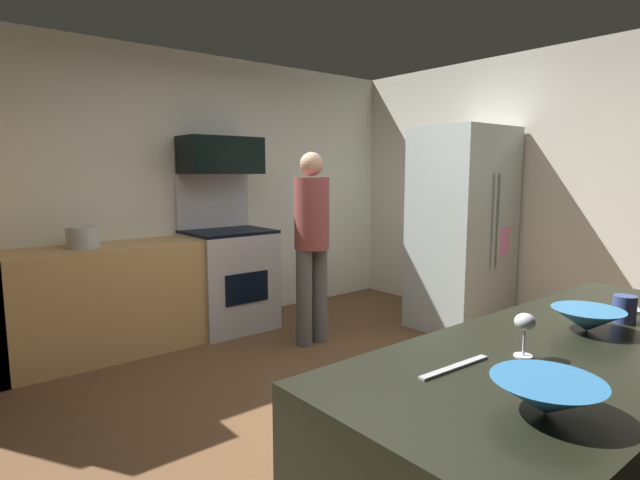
{
  "coord_description": "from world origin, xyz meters",
  "views": [
    {
      "loc": [
        -2.06,
        -2.25,
        1.5
      ],
      "look_at": [
        0.03,
        0.3,
        1.05
      ],
      "focal_mm": 28.41,
      "sensor_mm": 36.0,
      "label": 1
    }
  ],
  "objects_px": {
    "mixing_bowl_large": "(587,320)",
    "mug_coffee": "(624,309)",
    "microwave": "(221,155)",
    "refrigerator": "(462,229)",
    "wine_glass_far": "(525,325)",
    "oven_range": "(229,275)",
    "person_cook": "(312,238)",
    "stock_pot": "(83,237)",
    "mixing_bowl_small": "(547,397)"
  },
  "relations": [
    {
      "from": "person_cook",
      "to": "mixing_bowl_large",
      "type": "xyz_separation_m",
      "value": [
        -0.71,
        -2.57,
        0.01
      ]
    },
    {
      "from": "mug_coffee",
      "to": "wine_glass_far",
      "type": "bearing_deg",
      "value": 175.2
    },
    {
      "from": "wine_glass_far",
      "to": "microwave",
      "type": "bearing_deg",
      "value": 76.88
    },
    {
      "from": "oven_range",
      "to": "person_cook",
      "type": "xyz_separation_m",
      "value": [
        0.34,
        -0.86,
        0.42
      ]
    },
    {
      "from": "microwave",
      "to": "mug_coffee",
      "type": "relative_size",
      "value": 6.8
    },
    {
      "from": "oven_range",
      "to": "person_cook",
      "type": "relative_size",
      "value": 0.89
    },
    {
      "from": "mixing_bowl_large",
      "to": "stock_pot",
      "type": "xyz_separation_m",
      "value": [
        -0.9,
        3.44,
        0.04
      ]
    },
    {
      "from": "oven_range",
      "to": "wine_glass_far",
      "type": "distance_m",
      "value": 3.55
    },
    {
      "from": "mixing_bowl_large",
      "to": "mixing_bowl_small",
      "type": "relative_size",
      "value": 0.94
    },
    {
      "from": "mug_coffee",
      "to": "stock_pot",
      "type": "bearing_deg",
      "value": 107.87
    },
    {
      "from": "stock_pot",
      "to": "refrigerator",
      "type": "bearing_deg",
      "value": -24.4
    },
    {
      "from": "stock_pot",
      "to": "person_cook",
      "type": "bearing_deg",
      "value": -28.24
    },
    {
      "from": "wine_glass_far",
      "to": "stock_pot",
      "type": "xyz_separation_m",
      "value": [
        -0.46,
        3.43,
        -0.02
      ]
    },
    {
      "from": "mixing_bowl_large",
      "to": "mixing_bowl_small",
      "type": "xyz_separation_m",
      "value": [
        -0.76,
        -0.23,
        0.0
      ]
    },
    {
      "from": "mug_coffee",
      "to": "stock_pot",
      "type": "distance_m",
      "value": 3.66
    },
    {
      "from": "mixing_bowl_large",
      "to": "microwave",
      "type": "bearing_deg",
      "value": 83.91
    },
    {
      "from": "person_cook",
      "to": "mixing_bowl_small",
      "type": "height_order",
      "value": "person_cook"
    },
    {
      "from": "person_cook",
      "to": "mixing_bowl_small",
      "type": "xyz_separation_m",
      "value": [
        -1.48,
        -2.8,
        0.01
      ]
    },
    {
      "from": "wine_glass_far",
      "to": "stock_pot",
      "type": "relative_size",
      "value": 0.59
    },
    {
      "from": "microwave",
      "to": "wine_glass_far",
      "type": "height_order",
      "value": "microwave"
    },
    {
      "from": "microwave",
      "to": "mixing_bowl_large",
      "type": "xyz_separation_m",
      "value": [
        -0.38,
        -3.52,
        -0.7
      ]
    },
    {
      "from": "mixing_bowl_large",
      "to": "stock_pot",
      "type": "height_order",
      "value": "stock_pot"
    },
    {
      "from": "refrigerator",
      "to": "stock_pot",
      "type": "bearing_deg",
      "value": 155.6
    },
    {
      "from": "person_cook",
      "to": "stock_pot",
      "type": "relative_size",
      "value": 6.67
    },
    {
      "from": "mug_coffee",
      "to": "stock_pot",
      "type": "relative_size",
      "value": 0.44
    },
    {
      "from": "wine_glass_far",
      "to": "stock_pot",
      "type": "bearing_deg",
      "value": 97.57
    },
    {
      "from": "oven_range",
      "to": "person_cook",
      "type": "bearing_deg",
      "value": -68.55
    },
    {
      "from": "person_cook",
      "to": "refrigerator",
      "type": "bearing_deg",
      "value": -19.76
    },
    {
      "from": "person_cook",
      "to": "mug_coffee",
      "type": "relative_size",
      "value": 15.24
    },
    {
      "from": "oven_range",
      "to": "refrigerator",
      "type": "height_order",
      "value": "refrigerator"
    },
    {
      "from": "wine_glass_far",
      "to": "person_cook",
      "type": "bearing_deg",
      "value": 65.74
    },
    {
      "from": "oven_range",
      "to": "mixing_bowl_small",
      "type": "relative_size",
      "value": 5.35
    },
    {
      "from": "microwave",
      "to": "refrigerator",
      "type": "xyz_separation_m",
      "value": [
        1.76,
        -1.46,
        -0.69
      ]
    },
    {
      "from": "mixing_bowl_small",
      "to": "stock_pot",
      "type": "bearing_deg",
      "value": 92.1
    },
    {
      "from": "oven_range",
      "to": "refrigerator",
      "type": "distance_m",
      "value": 2.27
    },
    {
      "from": "stock_pot",
      "to": "mixing_bowl_large",
      "type": "bearing_deg",
      "value": -75.36
    },
    {
      "from": "refrigerator",
      "to": "wine_glass_far",
      "type": "distance_m",
      "value": 3.29
    },
    {
      "from": "person_cook",
      "to": "mug_coffee",
      "type": "xyz_separation_m",
      "value": [
        -0.49,
        -2.62,
        0.02
      ]
    },
    {
      "from": "mixing_bowl_large",
      "to": "mug_coffee",
      "type": "xyz_separation_m",
      "value": [
        0.23,
        -0.05,
        0.01
      ]
    },
    {
      "from": "wine_glass_far",
      "to": "stock_pot",
      "type": "height_order",
      "value": "stock_pot"
    },
    {
      "from": "oven_range",
      "to": "microwave",
      "type": "xyz_separation_m",
      "value": [
        0.0,
        0.09,
        1.14
      ]
    },
    {
      "from": "refrigerator",
      "to": "oven_range",
      "type": "bearing_deg",
      "value": 142.1
    },
    {
      "from": "mixing_bowl_small",
      "to": "mug_coffee",
      "type": "xyz_separation_m",
      "value": [
        0.99,
        0.18,
        0.01
      ]
    },
    {
      "from": "wine_glass_far",
      "to": "mug_coffee",
      "type": "bearing_deg",
      "value": -4.8
    },
    {
      "from": "microwave",
      "to": "mixing_bowl_small",
      "type": "relative_size",
      "value": 2.69
    },
    {
      "from": "microwave",
      "to": "stock_pot",
      "type": "relative_size",
      "value": 2.98
    },
    {
      "from": "microwave",
      "to": "wine_glass_far",
      "type": "xyz_separation_m",
      "value": [
        -0.82,
        -3.51,
        -0.64
      ]
    },
    {
      "from": "oven_range",
      "to": "person_cook",
      "type": "height_order",
      "value": "person_cook"
    },
    {
      "from": "refrigerator",
      "to": "wine_glass_far",
      "type": "height_order",
      "value": "refrigerator"
    },
    {
      "from": "mixing_bowl_large",
      "to": "mug_coffee",
      "type": "bearing_deg",
      "value": -11.51
    }
  ]
}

